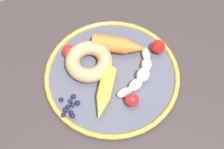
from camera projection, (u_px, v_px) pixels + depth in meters
dining_table at (101, 112)px, 0.83m from camera, size 1.17×0.78×0.70m
plate at (112, 75)px, 0.78m from camera, size 0.32×0.32×0.02m
banana at (140, 74)px, 0.76m from camera, size 0.13×0.11×0.03m
carrot_orange at (120, 45)px, 0.79m from camera, size 0.13×0.11×0.04m
carrot_yellow at (104, 93)px, 0.73m from camera, size 0.10×0.12×0.03m
donut at (89, 61)px, 0.77m from camera, size 0.15×0.15×0.04m
blueberry_pile at (70, 107)px, 0.72m from camera, size 0.05×0.06×0.02m
tomato_near at (132, 100)px, 0.72m from camera, size 0.03×0.03×0.03m
tomato_mid at (158, 47)px, 0.79m from camera, size 0.03×0.03×0.03m
tomato_far at (69, 51)px, 0.79m from camera, size 0.03×0.03×0.03m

